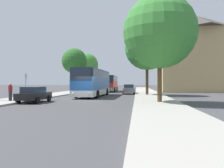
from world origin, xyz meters
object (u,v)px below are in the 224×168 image
(pedestrian_waiting_far, at_px, (10,92))
(tree_right_near, at_px, (147,48))
(tree_right_mid, at_px, (160,32))
(parked_car_left_curb, at_px, (34,94))
(bus_front, at_px, (93,82))
(parked_car_right_near, at_px, (129,89))
(tree_left_near, at_px, (74,61))
(bus_stop_sign, at_px, (26,83))
(tree_left_far, at_px, (87,65))
(bus_middle, at_px, (110,83))

(pedestrian_waiting_far, height_order, tree_right_near, tree_right_near)
(pedestrian_waiting_far, xyz_separation_m, tree_right_mid, (13.77, 0.48, 5.34))
(parked_car_left_curb, bearing_deg, bus_front, 69.49)
(parked_car_right_near, relative_size, pedestrian_waiting_far, 2.87)
(pedestrian_waiting_far, height_order, tree_left_near, tree_left_near)
(bus_stop_sign, relative_size, tree_left_far, 0.29)
(parked_car_right_near, distance_m, tree_left_far, 23.50)
(bus_stop_sign, height_order, tree_right_near, tree_right_near)
(tree_left_near, xyz_separation_m, tree_left_far, (-1.57, 16.37, 0.63))
(bus_front, xyz_separation_m, tree_left_far, (-7.13, 26.44, 4.55))
(bus_middle, bearing_deg, bus_front, -91.95)
(pedestrian_waiting_far, xyz_separation_m, tree_left_near, (0.39, 19.65, 4.83))
(parked_car_left_curb, height_order, tree_right_near, tree_right_near)
(bus_middle, distance_m, tree_left_near, 9.43)
(tree_left_near, distance_m, tree_right_mid, 23.39)
(tree_right_near, bearing_deg, tree_right_mid, -87.38)
(tree_right_mid, bearing_deg, bus_front, 130.66)
(parked_car_left_curb, bearing_deg, pedestrian_waiting_far, -179.22)
(parked_car_left_curb, xyz_separation_m, bus_stop_sign, (-2.43, 3.01, 1.07))
(bus_front, height_order, pedestrian_waiting_far, bus_front)
(bus_front, relative_size, parked_car_right_near, 2.50)
(tree_left_far, bearing_deg, tree_right_near, -58.48)
(bus_middle, relative_size, pedestrian_waiting_far, 6.91)
(parked_car_right_near, xyz_separation_m, tree_right_near, (2.80, -3.83, 6.07))
(bus_front, xyz_separation_m, parked_car_right_near, (4.47, 6.80, -1.08))
(bus_front, bearing_deg, tree_left_near, 120.44)
(bus_front, distance_m, tree_right_near, 9.30)
(parked_car_right_near, height_order, tree_left_near, tree_left_near)
(parked_car_right_near, bearing_deg, bus_stop_sign, 48.50)
(bus_middle, height_order, bus_stop_sign, bus_middle)
(tree_left_near, xyz_separation_m, tree_right_near, (12.83, -7.10, 1.07))
(bus_middle, xyz_separation_m, parked_car_left_curb, (-3.81, -25.89, -0.99))
(parked_car_left_curb, xyz_separation_m, tree_right_mid, (11.44, 0.45, 5.56))
(parked_car_right_near, distance_m, bus_stop_sign, 17.02)
(pedestrian_waiting_far, bearing_deg, bus_middle, -138.34)
(bus_middle, relative_size, parked_car_right_near, 2.41)
(bus_stop_sign, bearing_deg, parked_car_left_curb, -51.04)
(tree_right_mid, bearing_deg, parked_car_left_curb, -177.73)
(tree_right_near, bearing_deg, parked_car_left_curb, -131.00)
(bus_stop_sign, height_order, tree_left_near, tree_left_near)
(parked_car_left_curb, distance_m, pedestrian_waiting_far, 2.35)
(bus_stop_sign, bearing_deg, pedestrian_waiting_far, -88.18)
(bus_front, bearing_deg, parked_car_right_near, 58.21)
(pedestrian_waiting_far, height_order, tree_left_far, tree_left_far)
(bus_stop_sign, bearing_deg, tree_left_near, 88.32)
(bus_front, height_order, tree_right_near, tree_right_near)
(parked_car_right_near, height_order, pedestrian_waiting_far, pedestrian_waiting_far)
(bus_middle, relative_size, bus_stop_sign, 4.19)
(parked_car_left_curb, relative_size, tree_right_mid, 0.43)
(bus_stop_sign, xyz_separation_m, pedestrian_waiting_far, (0.10, -3.03, -0.85))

